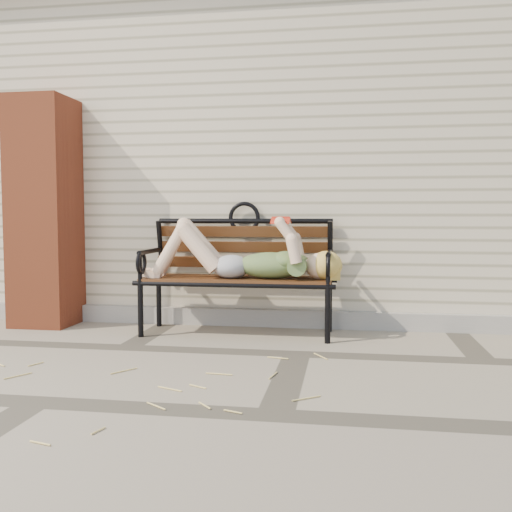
# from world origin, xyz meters

# --- Properties ---
(ground) EXTENTS (80.00, 80.00, 0.00)m
(ground) POSITION_xyz_m (0.00, 0.00, 0.00)
(ground) COLOR gray
(ground) RESTS_ON ground
(house_wall) EXTENTS (8.00, 4.00, 3.00)m
(house_wall) POSITION_xyz_m (0.00, 3.00, 1.50)
(house_wall) COLOR beige
(house_wall) RESTS_ON ground
(house_roof) EXTENTS (8.30, 4.30, 0.30)m
(house_roof) POSITION_xyz_m (0.00, 3.00, 3.15)
(house_roof) COLOR #4D3937
(house_roof) RESTS_ON house_wall
(foundation_strip) EXTENTS (8.00, 0.10, 0.15)m
(foundation_strip) POSITION_xyz_m (0.00, 0.97, 0.07)
(foundation_strip) COLOR #A49E94
(foundation_strip) RESTS_ON ground
(brick_pillar) EXTENTS (0.50, 0.50, 2.00)m
(brick_pillar) POSITION_xyz_m (-2.30, 0.75, 1.00)
(brick_pillar) COLOR #9F4223
(brick_pillar) RESTS_ON ground
(garden_bench) EXTENTS (1.69, 0.67, 1.09)m
(garden_bench) POSITION_xyz_m (-0.54, 0.71, 0.61)
(garden_bench) COLOR black
(garden_bench) RESTS_ON ground
(reading_woman) EXTENTS (1.59, 0.36, 0.50)m
(reading_woman) POSITION_xyz_m (-0.53, 0.58, 0.65)
(reading_woman) COLOR #0A3C4A
(reading_woman) RESTS_ON ground
(straw_scatter) EXTENTS (2.79, 1.76, 0.01)m
(straw_scatter) POSITION_xyz_m (-1.06, -1.06, 0.01)
(straw_scatter) COLOR #DFC36D
(straw_scatter) RESTS_ON ground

